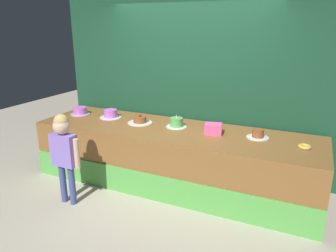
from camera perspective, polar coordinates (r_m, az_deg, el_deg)
ground_plane at (r=4.28m, az=-2.26°, el=-13.11°), size 12.00×12.00×0.00m
stage_platform at (r=4.54m, az=0.86°, el=-5.49°), size 3.96×1.13×0.81m
curtain_backdrop at (r=4.83m, az=4.18°, el=10.47°), size 4.34×0.08×3.18m
child_figure at (r=4.10m, az=-18.15°, el=-3.62°), size 0.45×0.21×1.18m
pink_box at (r=4.23m, az=8.11°, el=-0.50°), size 0.26×0.22×0.14m
donut at (r=4.05m, az=23.24°, el=-3.41°), size 0.15×0.15×0.04m
cake_far_left at (r=5.33m, az=-15.45°, el=2.61°), size 0.31×0.31×0.12m
cake_left at (r=5.03m, az=-10.24°, el=2.13°), size 0.34×0.34×0.13m
cake_center at (r=4.69m, az=-5.05°, el=1.02°), size 0.36×0.36×0.14m
cake_right at (r=4.48m, az=1.52°, el=0.57°), size 0.29×0.29×0.19m
cake_far_right at (r=4.21m, az=15.77°, el=-1.44°), size 0.28×0.28×0.11m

